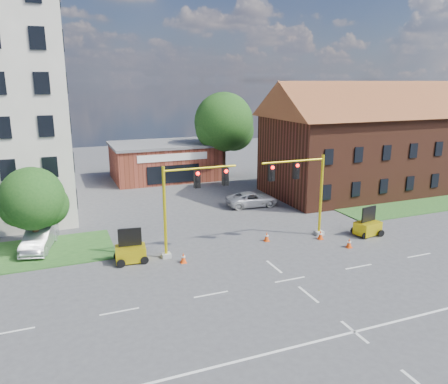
# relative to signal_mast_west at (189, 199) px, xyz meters

# --- Properties ---
(ground) EXTENTS (120.00, 120.00, 0.00)m
(ground) POSITION_rel_signal_mast_west_xyz_m (4.36, -6.00, -3.92)
(ground) COLOR #434346
(ground) RESTS_ON ground
(grass_verge_ne) EXTENTS (14.00, 4.00, 0.08)m
(grass_verge_ne) POSITION_rel_signal_mast_west_xyz_m (22.36, 3.00, -3.88)
(grass_verge_ne) COLOR #234E1D
(grass_verge_ne) RESTS_ON ground
(lane_markings) EXTENTS (60.00, 36.00, 0.01)m
(lane_markings) POSITION_rel_signal_mast_west_xyz_m (4.36, -9.00, -3.91)
(lane_markings) COLOR silver
(lane_markings) RESTS_ON ground
(brick_shop) EXTENTS (12.40, 8.40, 4.30)m
(brick_shop) POSITION_rel_signal_mast_west_xyz_m (4.36, 23.99, -1.76)
(brick_shop) COLOR maroon
(brick_shop) RESTS_ON ground
(townhouse_row) EXTENTS (21.00, 11.00, 11.50)m
(townhouse_row) POSITION_rel_signal_mast_west_xyz_m (22.36, 10.00, 2.01)
(townhouse_row) COLOR #502618
(townhouse_row) RESTS_ON ground
(tree_large) EXTENTS (7.24, 6.89, 10.24)m
(tree_large) POSITION_rel_signal_mast_west_xyz_m (11.21, 21.08, 2.59)
(tree_large) COLOR #311D12
(tree_large) RESTS_ON ground
(tree_nw_front) EXTENTS (4.51, 4.30, 5.90)m
(tree_nw_front) POSITION_rel_signal_mast_west_xyz_m (-9.43, 4.58, -0.33)
(tree_nw_front) COLOR #311D12
(tree_nw_front) RESTS_ON ground
(signal_mast_west) EXTENTS (5.30, 0.60, 6.20)m
(signal_mast_west) POSITION_rel_signal_mast_west_xyz_m (0.00, 0.00, 0.00)
(signal_mast_west) COLOR #969691
(signal_mast_west) RESTS_ON ground
(signal_mast_east) EXTENTS (5.30, 0.60, 6.20)m
(signal_mast_east) POSITION_rel_signal_mast_west_xyz_m (8.71, 0.00, 0.00)
(signal_mast_east) COLOR #969691
(signal_mast_east) RESTS_ON ground
(trailer_west) EXTENTS (2.06, 1.49, 2.19)m
(trailer_west) POSITION_rel_signal_mast_west_xyz_m (-3.96, 0.15, -3.23)
(trailer_west) COLOR yellow
(trailer_west) RESTS_ON ground
(trailer_east) EXTENTS (2.10, 1.62, 2.15)m
(trailer_east) POSITION_rel_signal_mast_west_xyz_m (13.77, -1.42, -3.25)
(trailer_east) COLOR yellow
(trailer_east) RESTS_ON ground
(cone_a) EXTENTS (0.40, 0.40, 0.70)m
(cone_a) POSITION_rel_signal_mast_west_xyz_m (-0.83, -1.25, -3.58)
(cone_a) COLOR #FF4B0D
(cone_a) RESTS_ON ground
(cone_b) EXTENTS (0.40, 0.40, 0.70)m
(cone_b) POSITION_rel_signal_mast_west_xyz_m (6.01, 0.27, -3.58)
(cone_b) COLOR #FF4B0D
(cone_b) RESTS_ON ground
(cone_c) EXTENTS (0.40, 0.40, 0.70)m
(cone_c) POSITION_rel_signal_mast_west_xyz_m (10.84, -3.04, -3.58)
(cone_c) COLOR #FF4B0D
(cone_c) RESTS_ON ground
(cone_d) EXTENTS (0.40, 0.40, 0.70)m
(cone_d) POSITION_rel_signal_mast_west_xyz_m (9.91, -0.86, -3.58)
(cone_d) COLOR #FF4B0D
(cone_d) RESTS_ON ground
(pickup_white) EXTENTS (5.00, 2.56, 1.35)m
(pickup_white) POSITION_rel_signal_mast_west_xyz_m (8.97, 9.04, -3.24)
(pickup_white) COLOR silver
(pickup_white) RESTS_ON ground
(sedan_silver_front) EXTENTS (2.69, 4.99, 1.56)m
(sedan_silver_front) POSITION_rel_signal_mast_west_xyz_m (-9.49, 4.68, -3.14)
(sedan_silver_front) COLOR #95989C
(sedan_silver_front) RESTS_ON ground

